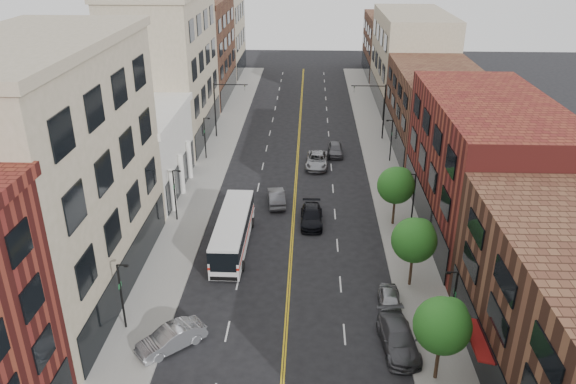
# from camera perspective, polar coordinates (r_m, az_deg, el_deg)

# --- Properties ---
(sidewalk_left) EXTENTS (4.00, 110.00, 0.15)m
(sidewalk_left) POSITION_cam_1_polar(r_m,az_deg,el_deg) (63.75, -8.18, 1.74)
(sidewalk_left) COLOR gray
(sidewalk_left) RESTS_ON ground
(sidewalk_right) EXTENTS (4.00, 110.00, 0.15)m
(sidewalk_right) POSITION_cam_1_polar(r_m,az_deg,el_deg) (63.31, 9.93, 1.45)
(sidewalk_right) COLOR gray
(sidewalk_right) RESTS_ON ground
(bldg_l_tanoffice) EXTENTS (10.00, 22.00, 18.00)m
(bldg_l_tanoffice) POSITION_cam_1_polar(r_m,az_deg,el_deg) (43.10, -23.15, 1.25)
(bldg_l_tanoffice) COLOR gray
(bldg_l_tanoffice) RESTS_ON ground
(bldg_l_white) EXTENTS (10.00, 14.00, 8.00)m
(bldg_l_white) POSITION_cam_1_polar(r_m,az_deg,el_deg) (60.40, -15.62, 3.74)
(bldg_l_white) COLOR silver
(bldg_l_white) RESTS_ON ground
(bldg_l_far_a) EXTENTS (10.00, 20.00, 18.00)m
(bldg_l_far_a) POSITION_cam_1_polar(r_m,az_deg,el_deg) (74.69, -12.29, 12.06)
(bldg_l_far_a) COLOR gray
(bldg_l_far_a) RESTS_ON ground
(bldg_l_far_b) EXTENTS (10.00, 20.00, 15.00)m
(bldg_l_far_b) POSITION_cam_1_polar(r_m,az_deg,el_deg) (94.10, -9.29, 13.91)
(bldg_l_far_b) COLOR #563022
(bldg_l_far_b) RESTS_ON ground
(bldg_l_far_c) EXTENTS (10.00, 16.00, 20.00)m
(bldg_l_far_c) POSITION_cam_1_polar(r_m,az_deg,el_deg) (111.19, -7.58, 16.96)
(bldg_l_far_c) COLOR gray
(bldg_l_far_c) RESTS_ON ground
(bldg_r_mid) EXTENTS (10.00, 22.00, 12.00)m
(bldg_r_mid) POSITION_cam_1_polar(r_m,az_deg,el_deg) (52.66, 19.39, 2.45)
(bldg_r_mid) COLOR maroon
(bldg_r_mid) RESTS_ON ground
(bldg_r_far_a) EXTENTS (10.00, 20.00, 10.00)m
(bldg_r_far_a) POSITION_cam_1_polar(r_m,az_deg,el_deg) (72.19, 14.84, 8.08)
(bldg_r_far_a) COLOR #563022
(bldg_r_far_a) RESTS_ON ground
(bldg_r_far_b) EXTENTS (10.00, 22.00, 14.00)m
(bldg_r_far_b) POSITION_cam_1_polar(r_m,az_deg,el_deg) (91.76, 12.37, 13.07)
(bldg_r_far_b) COLOR gray
(bldg_r_far_b) RESTS_ON ground
(bldg_r_far_c) EXTENTS (10.00, 18.00, 11.00)m
(bldg_r_far_c) POSITION_cam_1_polar(r_m,az_deg,el_deg) (111.45, 10.65, 14.43)
(bldg_r_far_c) COLOR #563022
(bldg_r_far_c) RESTS_ON ground
(tree_r_1) EXTENTS (3.40, 3.40, 5.59)m
(tree_r_1) POSITION_cam_1_polar(r_m,az_deg,el_deg) (34.70, 15.54, -12.77)
(tree_r_1) COLOR black
(tree_r_1) RESTS_ON sidewalk_right
(tree_r_2) EXTENTS (3.40, 3.40, 5.59)m
(tree_r_2) POSITION_cam_1_polar(r_m,az_deg,el_deg) (42.88, 12.80, -4.65)
(tree_r_2) COLOR black
(tree_r_2) RESTS_ON sidewalk_right
(tree_r_3) EXTENTS (3.40, 3.40, 5.59)m
(tree_r_3) POSITION_cam_1_polar(r_m,az_deg,el_deg) (51.70, 11.00, 0.79)
(tree_r_3) COLOR black
(tree_r_3) RESTS_ON sidewalk_right
(lamp_l_1) EXTENTS (0.81, 0.55, 5.05)m
(lamp_l_1) POSITION_cam_1_polar(r_m,az_deg,el_deg) (39.58, -16.53, -9.79)
(lamp_l_1) COLOR black
(lamp_l_1) RESTS_ON sidewalk_left
(lamp_l_2) EXTENTS (0.81, 0.55, 5.05)m
(lamp_l_2) POSITION_cam_1_polar(r_m,az_deg,el_deg) (52.95, -11.39, -0.03)
(lamp_l_2) COLOR black
(lamp_l_2) RESTS_ON sidewalk_left
(lamp_l_3) EXTENTS (0.81, 0.55, 5.05)m
(lamp_l_3) POSITION_cam_1_polar(r_m,az_deg,el_deg) (67.48, -8.41, 5.68)
(lamp_l_3) COLOR black
(lamp_l_3) RESTS_ON sidewalk_left
(lamp_r_1) EXTENTS (0.81, 0.55, 5.05)m
(lamp_r_1) POSITION_cam_1_polar(r_m,az_deg,el_deg) (38.81, 16.42, -10.54)
(lamp_r_1) COLOR black
(lamp_r_1) RESTS_ON sidewalk_right
(lamp_r_2) EXTENTS (0.81, 0.55, 5.05)m
(lamp_r_2) POSITION_cam_1_polar(r_m,az_deg,el_deg) (52.38, 12.60, -0.43)
(lamp_r_2) COLOR black
(lamp_r_2) RESTS_ON sidewalk_right
(lamp_r_3) EXTENTS (0.81, 0.55, 5.05)m
(lamp_r_3) POSITION_cam_1_polar(r_m,az_deg,el_deg) (67.02, 10.42, 5.40)
(lamp_r_3) COLOR black
(lamp_r_3) RESTS_ON sidewalk_right
(signal_mast_left) EXTENTS (4.49, 0.18, 7.20)m
(signal_mast_left) POSITION_cam_1_polar(r_m,az_deg,el_deg) (74.38, -6.89, 8.92)
(signal_mast_left) COLOR black
(signal_mast_left) RESTS_ON sidewalk_left
(signal_mast_right) EXTENTS (4.49, 0.18, 7.20)m
(signal_mast_right) POSITION_cam_1_polar(r_m,az_deg,el_deg) (74.00, 9.21, 8.70)
(signal_mast_right) COLOR black
(signal_mast_right) RESTS_ON sidewalk_right
(city_bus) EXTENTS (2.77, 11.24, 2.88)m
(city_bus) POSITION_cam_1_polar(r_m,az_deg,el_deg) (48.37, -5.62, -3.85)
(city_bus) COLOR silver
(city_bus) RESTS_ON ground
(car_angle_b) EXTENTS (4.54, 4.30, 1.53)m
(car_angle_b) POSITION_cam_1_polar(r_m,az_deg,el_deg) (38.55, -11.78, -14.34)
(car_angle_b) COLOR #A5A7AD
(car_angle_b) RESTS_ON ground
(car_parked_mid) EXTENTS (2.67, 5.53, 1.55)m
(car_parked_mid) POSITION_cam_1_polar(r_m,az_deg,el_deg) (38.44, 11.13, -14.38)
(car_parked_mid) COLOR #434347
(car_parked_mid) RESTS_ON ground
(car_parked_far) EXTENTS (1.72, 3.98, 1.34)m
(car_parked_far) POSITION_cam_1_polar(r_m,az_deg,el_deg) (41.80, 10.32, -10.87)
(car_parked_far) COLOR gray
(car_parked_far) RESTS_ON ground
(car_lane_behind) EXTENTS (2.16, 4.73, 1.50)m
(car_lane_behind) POSITION_cam_1_polar(r_m,az_deg,el_deg) (56.15, -1.18, -0.53)
(car_lane_behind) COLOR #424347
(car_lane_behind) RESTS_ON ground
(car_lane_a) EXTENTS (2.08, 5.04, 1.46)m
(car_lane_a) POSITION_cam_1_polar(r_m,az_deg,el_deg) (52.48, 2.40, -2.49)
(car_lane_a) COLOR black
(car_lane_a) RESTS_ON ground
(car_lane_b) EXTENTS (2.85, 5.63, 1.53)m
(car_lane_b) POSITION_cam_1_polar(r_m,az_deg,el_deg) (65.46, 2.97, 3.25)
(car_lane_b) COLOR gray
(car_lane_b) RESTS_ON ground
(car_lane_c) EXTENTS (1.79, 4.35, 1.48)m
(car_lane_c) POSITION_cam_1_polar(r_m,az_deg,el_deg) (69.13, 4.84, 4.36)
(car_lane_c) COLOR #535358
(car_lane_c) RESTS_ON ground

